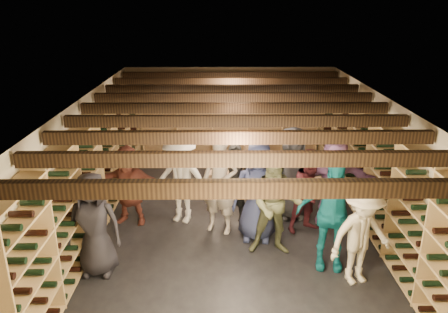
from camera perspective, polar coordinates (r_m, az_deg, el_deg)
ground at (r=8.56m, az=1.29°, el=-8.52°), size 8.00×8.00×0.00m
walls at (r=8.06m, az=1.36°, el=-0.99°), size 5.52×8.02×2.40m
ceiling at (r=7.71m, az=1.43°, el=7.37°), size 5.50×8.00×0.01m
ceiling_joists at (r=7.74m, az=1.42°, el=6.36°), size 5.40×7.12×0.18m
wine_rack_left at (r=8.42m, az=-16.42°, el=-1.80°), size 0.32×7.50×2.15m
wine_rack_right at (r=8.58m, az=18.79°, el=-1.67°), size 0.32×7.50×2.15m
wine_rack_back at (r=11.75m, az=0.78°, el=5.08°), size 4.70×0.30×2.15m
crate_stack_left at (r=10.84m, az=4.16°, el=0.15°), size 0.56×0.42×0.85m
crate_stack_right at (r=10.04m, az=-0.85°, el=-2.99°), size 0.53×0.37×0.34m
crate_loose at (r=10.26m, az=11.59°, el=-3.43°), size 0.56×0.42×0.17m
person_0 at (r=6.99m, az=-16.59°, el=-8.53°), size 0.83×0.55×1.67m
person_1 at (r=8.36m, az=1.44°, el=-3.38°), size 0.65×0.52×1.54m
person_2 at (r=7.25m, az=6.82°, el=-6.21°), size 0.91×0.73×1.79m
person_3 at (r=6.83m, az=17.47°, el=-9.87°), size 1.14×0.88×1.56m
person_4 at (r=7.03m, az=13.85°, el=-7.31°), size 1.14×0.60×1.85m
person_5 at (r=8.43m, az=-12.34°, el=-3.64°), size 1.50×0.75×1.55m
person_6 at (r=7.65m, az=4.43°, el=-4.64°), size 0.95×0.68×1.80m
person_7 at (r=7.86m, az=-0.56°, el=-3.61°), size 0.80×0.67×1.87m
person_8 at (r=8.07m, az=11.19°, el=-4.49°), size 0.94×0.85×1.58m
person_9 at (r=8.28m, az=-5.71°, el=-2.95°), size 1.29×1.02×1.74m
person_10 at (r=8.61m, az=4.53°, el=-2.12°), size 1.00×0.43×1.70m
person_11 at (r=8.51m, az=14.12°, el=-3.00°), size 1.61×0.65×1.70m
person_12 at (r=8.49m, az=8.86°, el=-2.18°), size 0.99×0.74×1.83m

